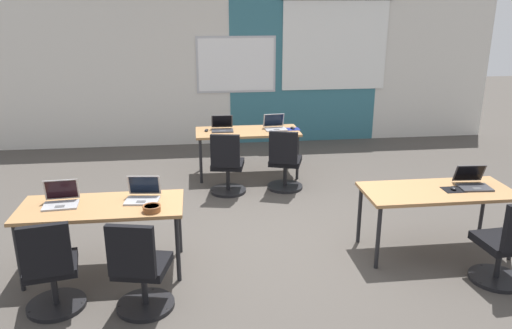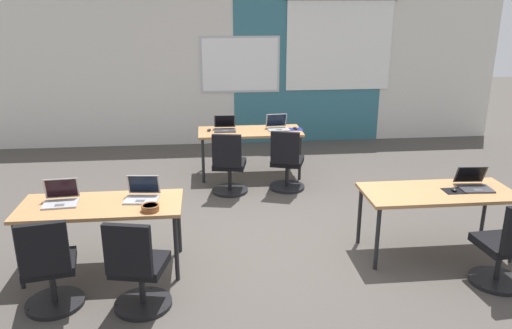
% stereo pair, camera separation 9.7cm
% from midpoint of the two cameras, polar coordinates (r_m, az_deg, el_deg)
% --- Properties ---
extents(ground_plane, '(24.00, 24.00, 0.00)m').
position_cam_midpoint_polar(ground_plane, '(6.02, 0.82, -7.97)').
color(ground_plane, '#47423D').
extents(back_wall_assembly, '(10.00, 0.27, 2.80)m').
position_cam_midpoint_polar(back_wall_assembly, '(9.66, -2.25, 10.73)').
color(back_wall_assembly, silver).
rests_on(back_wall_assembly, ground).
extents(desk_near_left, '(1.60, 0.70, 0.72)m').
position_cam_midpoint_polar(desk_near_left, '(5.25, -17.57, -5.00)').
color(desk_near_left, '#A37547').
rests_on(desk_near_left, ground).
extents(desk_near_right, '(1.60, 0.70, 0.72)m').
position_cam_midpoint_polar(desk_near_right, '(5.72, 19.36, -3.27)').
color(desk_near_right, '#A37547').
rests_on(desk_near_right, ground).
extents(desk_far_center, '(1.60, 0.70, 0.72)m').
position_cam_midpoint_polar(desk_far_center, '(7.85, -1.32, 3.43)').
color(desk_far_center, '#A37547').
rests_on(desk_far_center, ground).
extents(laptop_near_left_end, '(0.35, 0.30, 0.23)m').
position_cam_midpoint_polar(laptop_near_left_end, '(5.36, -21.70, -3.72)').
color(laptop_near_left_end, '#9E9EA3').
rests_on(laptop_near_left_end, desk_near_left).
extents(chair_near_left_end, '(0.52, 0.57, 0.92)m').
position_cam_midpoint_polar(chair_near_left_end, '(4.84, -22.69, -11.36)').
color(chair_near_left_end, black).
rests_on(chair_near_left_end, ground).
extents(laptop_near_right_end, '(0.35, 0.34, 0.22)m').
position_cam_midpoint_polar(laptop_near_right_end, '(5.92, 22.91, -1.88)').
color(laptop_near_right_end, '#333338').
rests_on(laptop_near_right_end, desk_near_right).
extents(mousepad_near_right_end, '(0.22, 0.19, 0.00)m').
position_cam_midpoint_polar(mousepad_near_right_end, '(5.76, 20.99, -2.69)').
color(mousepad_near_right_end, black).
rests_on(mousepad_near_right_end, desk_near_right).
extents(mouse_near_right_end, '(0.08, 0.11, 0.03)m').
position_cam_midpoint_polar(mouse_near_right_end, '(5.75, 21.01, -2.51)').
color(mouse_near_right_end, black).
rests_on(mouse_near_right_end, mousepad_near_right_end).
extents(chair_near_right_end, '(0.52, 0.55, 0.92)m').
position_cam_midpoint_polar(chair_near_right_end, '(5.42, 26.00, -8.63)').
color(chair_near_right_end, black).
rests_on(chair_near_right_end, ground).
extents(laptop_near_left_inner, '(0.36, 0.32, 0.23)m').
position_cam_midpoint_polar(laptop_near_left_inner, '(5.24, -13.21, -3.39)').
color(laptop_near_left_inner, '#9E9EA3').
rests_on(laptop_near_left_inner, desk_near_left).
extents(chair_near_left_inner, '(0.53, 0.58, 0.92)m').
position_cam_midpoint_polar(chair_near_left_inner, '(4.60, -13.55, -11.97)').
color(chair_near_left_inner, black).
rests_on(chair_near_left_inner, ground).
extents(laptop_far_right, '(0.35, 0.32, 0.23)m').
position_cam_midpoint_polar(laptop_far_right, '(7.92, 1.82, 4.38)').
color(laptop_far_right, '#9E9EA3').
rests_on(laptop_far_right, desk_far_center).
extents(mousepad_far_right, '(0.22, 0.19, 0.00)m').
position_cam_midpoint_polar(mousepad_far_right, '(7.94, 3.82, 4.02)').
color(mousepad_far_right, navy).
rests_on(mousepad_far_right, desk_far_center).
extents(mouse_far_right, '(0.09, 0.11, 0.03)m').
position_cam_midpoint_polar(mouse_far_right, '(7.93, 3.82, 4.16)').
color(mouse_far_right, black).
rests_on(mouse_far_right, mousepad_far_right).
extents(chair_far_right, '(0.55, 0.61, 0.92)m').
position_cam_midpoint_polar(chair_far_right, '(7.28, 2.88, -0.08)').
color(chair_far_right, black).
rests_on(chair_far_right, ground).
extents(laptop_far_left, '(0.34, 0.32, 0.23)m').
position_cam_midpoint_polar(laptop_far_left, '(7.86, -4.19, 4.23)').
color(laptop_far_left, '#333338').
rests_on(laptop_far_left, desk_far_center).
extents(mouse_far_left, '(0.08, 0.11, 0.03)m').
position_cam_midpoint_polar(mouse_far_left, '(7.83, -5.99, 3.89)').
color(mouse_far_left, black).
rests_on(mouse_far_left, desk_far_center).
extents(chair_far_left, '(0.52, 0.57, 0.92)m').
position_cam_midpoint_polar(chair_far_left, '(7.14, -3.68, -0.48)').
color(chair_far_left, black).
rests_on(chair_far_left, ground).
extents(snack_bowl, '(0.18, 0.18, 0.06)m').
position_cam_midpoint_polar(snack_bowl, '(4.94, -12.28, -4.83)').
color(snack_bowl, brown).
rests_on(snack_bowl, desk_near_left).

